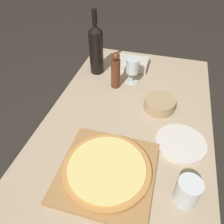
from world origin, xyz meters
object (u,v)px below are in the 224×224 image
(pizza, at_px, (107,169))
(wine_glass, at_px, (133,67))
(pepper_mill, at_px, (116,71))
(small_bowl, at_px, (159,104))
(wine_bottle, at_px, (96,49))

(pizza, height_order, wine_glass, wine_glass)
(pepper_mill, relative_size, small_bowl, 1.37)
(wine_bottle, height_order, wine_glass, wine_bottle)
(wine_glass, distance_m, small_bowl, 0.28)
(pizza, xyz_separation_m, wine_glass, (-0.03, 0.63, 0.07))
(pizza, xyz_separation_m, wine_bottle, (-0.27, 0.69, 0.12))
(pizza, distance_m, small_bowl, 0.46)
(pizza, distance_m, wine_bottle, 0.75)
(wine_bottle, relative_size, wine_glass, 2.51)
(pizza, relative_size, wine_glass, 2.26)
(wine_glass, bearing_deg, pizza, -87.02)
(wine_bottle, relative_size, small_bowl, 2.43)
(pizza, bearing_deg, wine_glass, 92.98)
(wine_bottle, height_order, pepper_mill, wine_bottle)
(wine_bottle, bearing_deg, small_bowl, -30.96)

